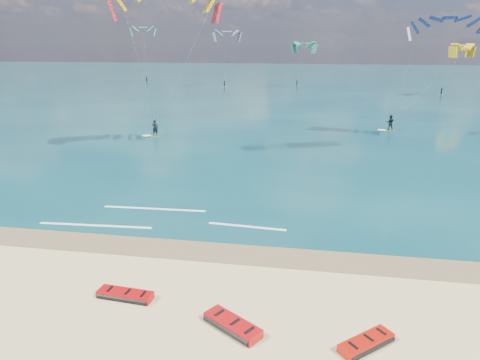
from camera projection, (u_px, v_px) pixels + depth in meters
name	position (u px, v px, depth m)	size (l,w,h in m)	color
ground	(246.00, 123.00, 57.56)	(320.00, 320.00, 0.00)	tan
wet_sand_strip	(144.00, 246.00, 22.82)	(320.00, 2.40, 0.01)	brown
sea	(281.00, 81.00, 117.64)	(320.00, 200.00, 0.04)	#0B3640
packed_kite_left	(126.00, 298.00, 18.20)	(2.58, 0.99, 0.36)	#B1090A
packed_kite_mid	(233.00, 329.00, 16.22)	(2.61, 1.15, 0.42)	#B30C0D
packed_kite_right	(366.00, 346.00, 15.29)	(2.39, 1.01, 0.37)	#B71407
kitesurfer_main	(159.00, 63.00, 42.39)	(13.12, 11.63, 16.68)	yellow
kitesurfer_far	(419.00, 70.00, 47.01)	(10.39, 8.03, 14.27)	gold
shoreline_foam	(155.00, 219.00, 26.17)	(14.67, 3.65, 0.01)	white
distant_kites	(258.00, 62.00, 98.53)	(76.25, 22.09, 13.88)	#2F825E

